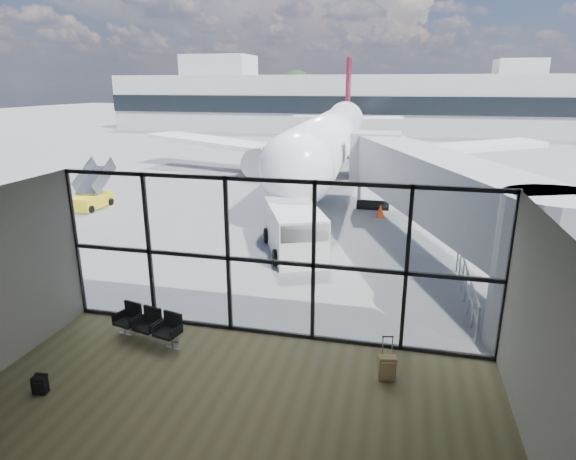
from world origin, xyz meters
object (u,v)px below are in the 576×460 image
at_px(backpack, 40,385).
at_px(airliner, 332,136).
at_px(suitcase, 387,368).
at_px(mobile_stairs, 90,199).
at_px(seating_row, 150,323).
at_px(service_van, 295,230).
at_px(belt_loader, 292,168).

height_order(backpack, airliner, airliner).
height_order(suitcase, mobile_stairs, mobile_stairs).
height_order(seating_row, backpack, seating_row).
height_order(seating_row, airliner, airliner).
distance_m(suitcase, service_van, 9.31).
relative_size(airliner, mobile_stairs, 11.98).
bearing_deg(backpack, airliner, 79.42).
bearing_deg(belt_loader, backpack, -96.61).
relative_size(belt_loader, mobile_stairs, 1.28).
relative_size(suitcase, belt_loader, 0.28).
bearing_deg(backpack, seating_row, 59.83).
xyz_separation_m(suitcase, service_van, (-4.10, 8.34, 0.66)).
distance_m(seating_row, belt_loader, 25.22).
bearing_deg(airliner, mobile_stairs, -131.19).
bearing_deg(service_van, airliner, 71.04).
xyz_separation_m(suitcase, mobile_stairs, (-17.18, 13.21, 0.18)).
relative_size(airliner, service_van, 7.59).
xyz_separation_m(airliner, mobile_stairs, (-11.77, -14.60, -2.38)).
distance_m(seating_row, backpack, 3.09).
bearing_deg(service_van, suitcase, -86.65).
height_order(service_van, mobile_stairs, mobile_stairs).
height_order(backpack, belt_loader, belt_loader).
bearing_deg(airliner, backpack, -96.68).
bearing_deg(suitcase, mobile_stairs, 131.22).
bearing_deg(backpack, service_van, 65.11).
relative_size(seating_row, suitcase, 1.88).
height_order(airliner, mobile_stairs, airliner).
xyz_separation_m(backpack, airliner, (2.30, 30.17, 2.67)).
bearing_deg(seating_row, mobile_stairs, 143.13).
bearing_deg(airliner, seating_row, -94.52).
relative_size(backpack, suitcase, 0.42).
distance_m(service_van, mobile_stairs, 13.97).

